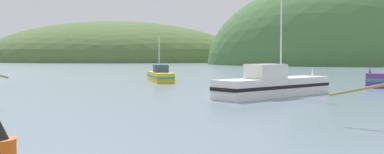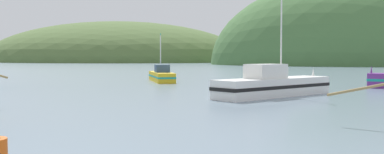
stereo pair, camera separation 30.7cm
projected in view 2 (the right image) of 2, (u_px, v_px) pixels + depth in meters
hill_mid_right at (337, 64)px, 158.20m from camera, size 92.63×74.10×60.93m
hill_far_center at (116, 62)px, 242.31m from camera, size 147.32×117.85×43.74m
fishing_boat_yellow at (161, 76)px, 51.92m from camera, size 5.78×8.90×5.75m
fishing_boat_white at (273, 85)px, 32.77m from camera, size 8.38×10.51×8.07m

